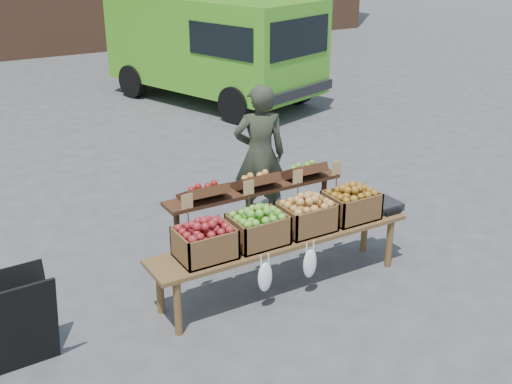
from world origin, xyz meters
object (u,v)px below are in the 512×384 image
chalkboard_sign (19,322)px  back_table (255,212)px  crate_red_apples (306,217)px  display_bench (282,262)px  delivery_van (213,49)px  vendor (260,155)px  crate_golden_apples (205,243)px  crate_green_apples (351,205)px  weighing_scale (383,206)px  crate_russet_pears (258,229)px

chalkboard_sign → back_table: (2.57, 0.69, 0.10)m
crate_red_apples → display_bench: bearing=180.0°
delivery_van → crate_red_apples: (-2.53, -6.95, -0.33)m
vendor → crate_golden_apples: bearing=66.9°
vendor → back_table: (-0.51, -0.75, -0.32)m
display_bench → vendor: bearing=67.0°
delivery_van → crate_red_apples: delivery_van is taller
crate_green_apples → vendor: bearing=97.8°
back_table → weighing_scale: back_table is taller
chalkboard_sign → back_table: back_table is taller
crate_golden_apples → crate_red_apples: size_ratio=1.00×
delivery_van → back_table: (-2.69, -6.23, -0.52)m
crate_golden_apples → crate_russet_pears: 0.55m
display_bench → crate_green_apples: bearing=0.0°
crate_golden_apples → chalkboard_sign: bearing=178.8°
vendor → weighing_scale: bearing=134.5°
chalkboard_sign → weighing_scale: chalkboard_sign is taller
delivery_van → back_table: size_ratio=2.21×
back_table → crate_russet_pears: size_ratio=4.20×
delivery_van → crate_golden_apples: (-3.63, -6.95, -0.33)m
display_bench → delivery_van: bearing=68.0°
vendor → crate_green_apples: size_ratio=3.37×
vendor → crate_green_apples: 1.49m
chalkboard_sign → crate_green_apples: bearing=-3.0°
vendor → crate_red_apples: size_ratio=3.37×
back_table → display_bench: 0.77m
chalkboard_sign → crate_red_apples: (2.73, -0.03, 0.29)m
chalkboard_sign → weighing_scale: (3.71, -0.03, 0.19)m
chalkboard_sign → crate_russet_pears: size_ratio=1.68×
back_table → crate_green_apples: 1.03m
crate_red_apples → crate_green_apples: same height
vendor → display_bench: (-0.62, -1.47, -0.56)m
delivery_van → crate_green_apples: size_ratio=9.29×
crate_golden_apples → weighing_scale: bearing=0.0°
crate_golden_apples → crate_green_apples: 1.65m
back_table → crate_red_apples: back_table is taller
vendor → chalkboard_sign: (-3.08, -1.44, -0.42)m
crate_russet_pears → delivery_van: bearing=66.1°
delivery_van → vendor: bearing=-130.0°
delivery_van → weighing_scale: delivery_van is taller
crate_golden_apples → weighing_scale: (2.08, 0.00, -0.10)m
crate_red_apples → crate_golden_apples: bearing=180.0°
crate_russet_pears → vendor: bearing=58.5°
vendor → chalkboard_sign: vendor is taller
chalkboard_sign → crate_russet_pears: crate_russet_pears is taller
weighing_scale → display_bench: bearing=180.0°
crate_green_apples → weighing_scale: crate_green_apples is taller
crate_russet_pears → back_table: bearing=61.4°
crate_russet_pears → crate_green_apples: size_ratio=1.00×
back_table → delivery_van: bearing=66.7°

